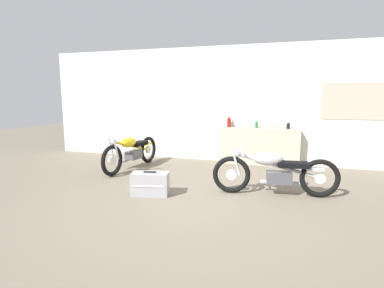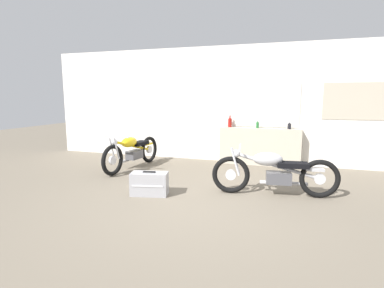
{
  "view_description": "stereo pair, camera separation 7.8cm",
  "coord_description": "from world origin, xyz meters",
  "views": [
    {
      "loc": [
        1.17,
        -4.07,
        1.59
      ],
      "look_at": [
        -0.47,
        1.32,
        0.7
      ],
      "focal_mm": 28.0,
      "sensor_mm": 36.0,
      "label": 1
    },
    {
      "loc": [
        1.25,
        -4.04,
        1.59
      ],
      "look_at": [
        -0.47,
        1.32,
        0.7
      ],
      "focal_mm": 28.0,
      "sensor_mm": 36.0,
      "label": 2
    }
  ],
  "objects": [
    {
      "name": "bottle_leftmost",
      "position": [
        -0.08,
        3.07,
        0.99
      ],
      "size": [
        0.09,
        0.09,
        0.27
      ],
      "color": "maroon",
      "rests_on": "sill_counter"
    },
    {
      "name": "bottle_left_center",
      "position": [
        0.58,
        3.04,
        0.95
      ],
      "size": [
        0.06,
        0.06,
        0.18
      ],
      "color": "#23662D",
      "rests_on": "sill_counter"
    },
    {
      "name": "bottle_center",
      "position": [
        1.28,
        3.03,
        0.94
      ],
      "size": [
        0.08,
        0.08,
        0.16
      ],
      "color": "black",
      "rests_on": "sill_counter"
    },
    {
      "name": "ground_plane",
      "position": [
        0.0,
        0.0,
        0.0
      ],
      "size": [
        24.0,
        24.0,
        0.0
      ],
      "primitive_type": "plane",
      "color": "#706656"
    },
    {
      "name": "motorcycle_silver",
      "position": [
        1.08,
        0.84,
        0.39
      ],
      "size": [
        2.01,
        0.64,
        0.79
      ],
      "color": "black",
      "rests_on": "ground_plane"
    },
    {
      "name": "sill_counter",
      "position": [
        0.64,
        3.06,
        0.43
      ],
      "size": [
        1.86,
        0.28,
        0.87
      ],
      "color": "#B7AD99",
      "rests_on": "ground_plane"
    },
    {
      "name": "wall_back",
      "position": [
        0.03,
        3.23,
        1.4
      ],
      "size": [
        10.0,
        0.07,
        2.8
      ],
      "color": "silver",
      "rests_on": "ground_plane"
    },
    {
      "name": "motorcycle_yellow",
      "position": [
        -2.03,
        1.8,
        0.4
      ],
      "size": [
        0.64,
        2.01,
        0.8
      ],
      "color": "black",
      "rests_on": "ground_plane"
    },
    {
      "name": "hard_case_silver",
      "position": [
        -0.86,
        0.24,
        0.19
      ],
      "size": [
        0.64,
        0.4,
        0.4
      ],
      "color": "#9E9EA3",
      "rests_on": "ground_plane"
    }
  ]
}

